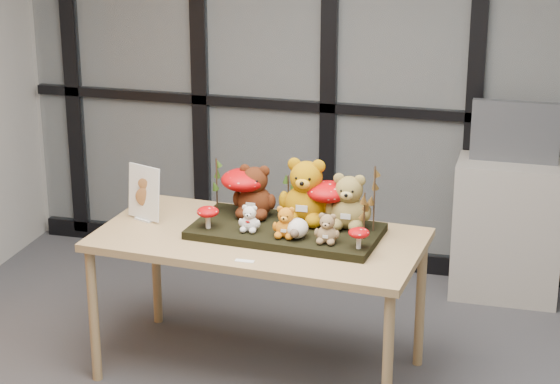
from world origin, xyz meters
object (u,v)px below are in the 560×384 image
(bear_brown_medium, at_px, (255,188))
(monitor, at_px, (516,132))
(cabinet, at_px, (508,230))
(diorama_tray, at_px, (286,231))
(mushroom_front_left, at_px, (208,216))
(plush_cream_hedgehog, at_px, (297,227))
(mushroom_back_right, at_px, (328,201))
(sign_holder, at_px, (144,195))
(bear_pooh_yellow, at_px, (306,187))
(bear_white_bow, at_px, (250,217))
(bear_tan_back, at_px, (349,198))
(display_table, at_px, (259,248))
(mushroom_back_left, at_px, (244,190))
(bear_beige_small, at_px, (327,226))
(mushroom_front_right, at_px, (359,237))
(bear_small_yellow, at_px, (286,220))

(bear_brown_medium, height_order, monitor, monitor)
(cabinet, bearing_deg, diorama_tray, -129.80)
(mushroom_front_left, xyz_separation_m, cabinet, (1.42, 1.36, -0.44))
(plush_cream_hedgehog, distance_m, mushroom_back_right, 0.26)
(diorama_tray, height_order, sign_holder, sign_holder)
(sign_holder, bearing_deg, mushroom_back_right, 25.91)
(bear_pooh_yellow, xyz_separation_m, cabinet, (0.97, 1.14, -0.56))
(mushroom_front_left, xyz_separation_m, sign_holder, (-0.39, 0.13, 0.03))
(sign_holder, bearing_deg, bear_white_bow, 10.16)
(cabinet, distance_m, monitor, 0.61)
(bear_tan_back, distance_m, plush_cream_hedgehog, 0.31)
(bear_white_bow, distance_m, sign_holder, 0.61)
(diorama_tray, bearing_deg, monitor, 55.10)
(mushroom_back_right, bearing_deg, display_table, -152.74)
(bear_pooh_yellow, distance_m, bear_white_bow, 0.33)
(mushroom_front_left, bearing_deg, mushroom_back_left, 64.07)
(bear_white_bow, relative_size, sign_holder, 0.50)
(bear_brown_medium, relative_size, bear_beige_small, 1.85)
(display_table, distance_m, sign_holder, 0.67)
(bear_beige_small, bearing_deg, mushroom_front_right, -8.60)
(bear_brown_medium, xyz_separation_m, plush_cream_hedgehog, (0.29, -0.25, -0.10))
(bear_brown_medium, distance_m, bear_white_bow, 0.23)
(diorama_tray, bearing_deg, bear_beige_small, -25.86)
(mushroom_front_right, xyz_separation_m, cabinet, (0.64, 1.44, -0.43))
(mushroom_back_left, bearing_deg, display_table, -54.82)
(bear_small_yellow, height_order, mushroom_back_left, mushroom_back_left)
(display_table, relative_size, mushroom_back_left, 6.33)
(bear_pooh_yellow, bearing_deg, mushroom_back_left, -178.31)
(bear_white_bow, xyz_separation_m, mushroom_front_right, (0.56, -0.09, -0.02))
(diorama_tray, relative_size, bear_white_bow, 6.34)
(bear_pooh_yellow, distance_m, bear_tan_back, 0.23)
(mushroom_front_right, bearing_deg, display_table, 166.39)
(display_table, bearing_deg, mushroom_front_right, -9.13)
(bear_beige_small, distance_m, plush_cream_hedgehog, 0.16)
(cabinet, relative_size, monitor, 1.66)
(bear_beige_small, distance_m, mushroom_front_left, 0.62)
(bear_pooh_yellow, height_order, mushroom_back_left, bear_pooh_yellow)
(plush_cream_hedgehog, xyz_separation_m, mushroom_front_left, (-0.46, 0.01, 0.01))
(bear_brown_medium, bearing_deg, monitor, 47.17)
(mushroom_back_left, height_order, cabinet, mushroom_back_left)
(bear_beige_small, relative_size, sign_holder, 0.55)
(mushroom_front_left, relative_size, mushroom_front_right, 1.09)
(plush_cream_hedgehog, bearing_deg, sign_holder, 175.24)
(bear_beige_small, xyz_separation_m, mushroom_front_left, (-0.61, 0.03, -0.02))
(bear_tan_back, relative_size, monitor, 0.60)
(bear_brown_medium, relative_size, mushroom_back_right, 1.25)
(bear_white_bow, height_order, sign_holder, sign_holder)
(bear_pooh_yellow, height_order, plush_cream_hedgehog, bear_pooh_yellow)
(monitor, bearing_deg, display_table, -131.49)
(bear_brown_medium, height_order, bear_beige_small, bear_brown_medium)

